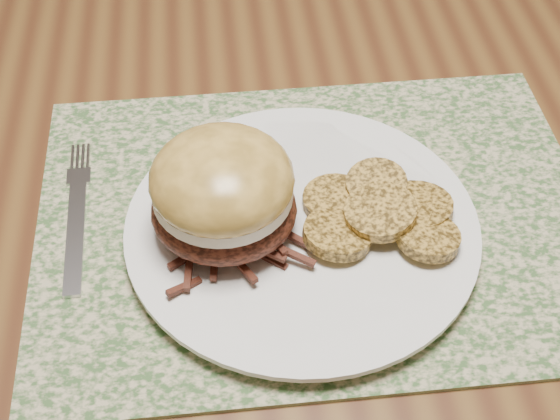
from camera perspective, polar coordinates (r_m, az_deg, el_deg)
The scene contains 7 objects.
ground at distance 1.39m, azimuth -2.75°, elevation -14.31°, with size 3.50×3.50×0.00m, color brown.
dining_table at distance 0.86m, azimuth -4.35°, elevation 7.36°, with size 1.50×0.90×0.75m.
placemat at distance 0.63m, azimuth 2.69°, elevation -0.56°, with size 0.45×0.33×0.00m, color #3D5F31.
dinner_plate at distance 0.61m, azimuth 1.61°, elevation -1.42°, with size 0.26×0.26×0.02m, color white.
pork_sandwich at distance 0.57m, azimuth -4.21°, elevation 1.29°, with size 0.12×0.12×0.08m.
roasted_potatoes at distance 0.61m, azimuth 7.27°, elevation -0.15°, with size 0.14×0.12×0.03m.
fork at distance 0.65m, azimuth -14.64°, elevation -0.23°, with size 0.02×0.17×0.00m.
Camera 1 is at (-0.00, -0.66, 1.22)m, focal length 50.00 mm.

